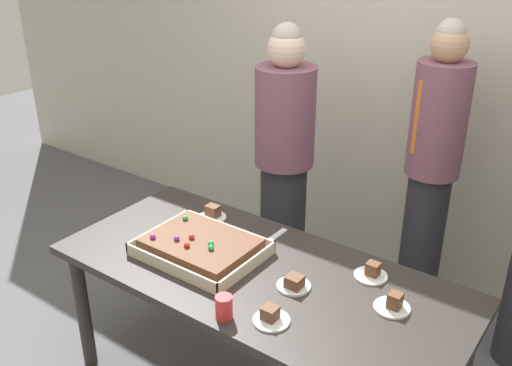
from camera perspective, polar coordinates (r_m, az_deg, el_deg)
The scene contains 12 objects.
interior_back_panel at distance 3.67m, azimuth 15.44°, elevation 13.06°, with size 8.00×0.12×3.00m, color beige.
party_table at distance 2.66m, azimuth 0.23°, elevation -10.31°, with size 1.91×0.86×0.75m.
sheet_cake at distance 2.73m, azimuth -5.54°, elevation -6.38°, with size 0.56×0.43×0.10m.
plated_slice_near_left at distance 2.44m, azimuth 13.58°, elevation -11.73°, with size 0.15×0.15×0.08m.
plated_slice_near_right at distance 2.50m, azimuth 3.83°, elevation -10.02°, with size 0.15×0.15×0.06m.
plated_slice_far_left at distance 2.31m, azimuth 1.49°, elevation -13.26°, with size 0.15×0.15×0.06m.
plated_slice_far_right at distance 2.61m, azimuth 11.50°, elevation -8.80°, with size 0.15×0.15×0.07m.
plated_slice_center_front at distance 3.04m, azimuth -4.38°, elevation -3.10°, with size 0.15×0.15×0.07m.
drink_cup_nearest at distance 2.32m, azimuth -3.23°, elevation -12.30°, with size 0.07×0.07×0.10m, color red.
cake_server_utensil at distance 2.86m, azimuth 1.83°, elevation -5.46°, with size 0.03×0.20×0.01m, color silver.
person_serving_front at distance 3.33m, azimuth 17.18°, elevation 1.24°, with size 0.30×0.30×1.75m.
person_green_shirt_behind at distance 3.42m, azimuth 2.83°, elevation 2.22°, with size 0.35×0.35×1.69m.
Camera 1 is at (1.27, -1.77, 2.20)m, focal length 39.95 mm.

